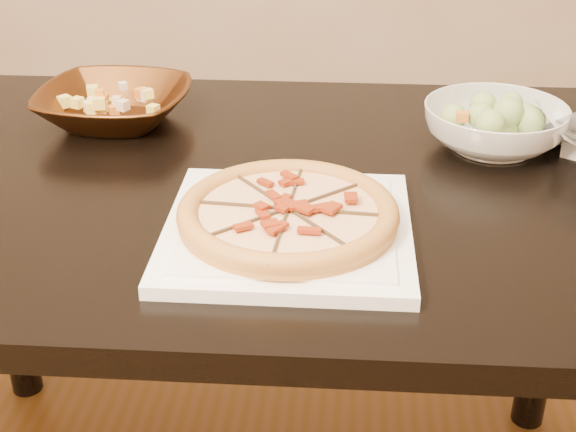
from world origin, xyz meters
name	(u,v)px	position (x,y,z in m)	size (l,w,h in m)	color
dining_table	(243,237)	(0.09, 0.16, 0.64)	(1.34, 0.88, 0.75)	black
plate	(288,229)	(0.18, -0.02, 0.76)	(0.32, 0.32, 0.02)	white
pizza	(288,213)	(0.18, -0.02, 0.78)	(0.28, 0.28, 0.03)	#C38036
bronze_bowl	(115,105)	(-0.15, 0.34, 0.78)	(0.25, 0.25, 0.06)	#522C12
mixed_dish	(111,80)	(-0.15, 0.34, 0.83)	(0.11, 0.13, 0.03)	beige
salad_bowl	(494,127)	(0.48, 0.29, 0.79)	(0.22, 0.22, 0.07)	silver
salad	(497,95)	(0.47, 0.29, 0.84)	(0.08, 0.11, 0.04)	#9DB36F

